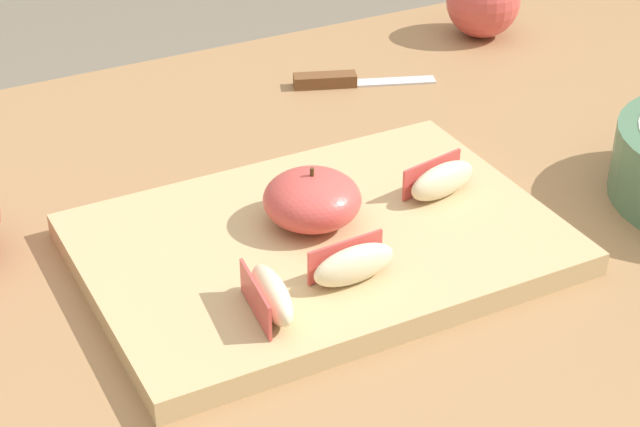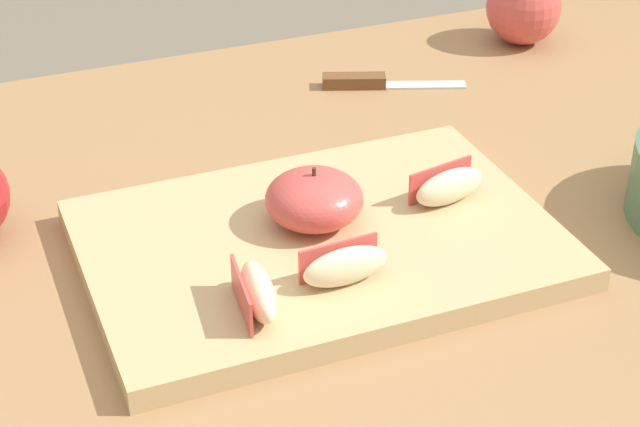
{
  "view_description": "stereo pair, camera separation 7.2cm",
  "coord_description": "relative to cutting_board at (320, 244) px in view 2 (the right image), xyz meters",
  "views": [
    {
      "loc": [
        -0.27,
        -0.68,
        1.28
      ],
      "look_at": [
        0.07,
        -0.02,
        0.82
      ],
      "focal_mm": 59.45,
      "sensor_mm": 36.0,
      "label": 1
    },
    {
      "loc": [
        -0.2,
        -0.71,
        1.28
      ],
      "look_at": [
        0.07,
        -0.02,
        0.82
      ],
      "focal_mm": 59.45,
      "sensor_mm": 36.0,
      "label": 2
    }
  ],
  "objects": [
    {
      "name": "paring_knife",
      "position": [
        0.17,
        0.29,
        -0.0
      ],
      "size": [
        0.16,
        0.07,
        0.01
      ],
      "color": "silver",
      "rests_on": "dining_table"
    },
    {
      "name": "whole_apple_pink_lady",
      "position": [
        0.4,
        0.34,
        0.03
      ],
      "size": [
        0.09,
        0.09,
        0.1
      ],
      "color": "#D14C47",
      "rests_on": "dining_table"
    },
    {
      "name": "apple_wedge_front",
      "position": [
        -0.08,
        -0.08,
        0.03
      ],
      "size": [
        0.03,
        0.07,
        0.03
      ],
      "color": "beige",
      "rests_on": "cutting_board"
    },
    {
      "name": "apple_wedge_left",
      "position": [
        -0.01,
        -0.07,
        0.03
      ],
      "size": [
        0.07,
        0.03,
        0.03
      ],
      "color": "beige",
      "rests_on": "cutting_board"
    },
    {
      "name": "apple_wedge_near_knife",
      "position": [
        0.12,
        0.01,
        0.03
      ],
      "size": [
        0.07,
        0.04,
        0.03
      ],
      "color": "beige",
      "rests_on": "cutting_board"
    },
    {
      "name": "apple_half_skin_up",
      "position": [
        0.0,
        0.02,
        0.03
      ],
      "size": [
        0.08,
        0.08,
        0.05
      ],
      "color": "#D14C47",
      "rests_on": "cutting_board"
    },
    {
      "name": "cutting_board",
      "position": [
        0.0,
        0.0,
        0.0
      ],
      "size": [
        0.39,
        0.27,
        0.02
      ],
      "color": "tan",
      "rests_on": "dining_table"
    },
    {
      "name": "dining_table",
      "position": [
        -0.07,
        0.02,
        -0.11
      ],
      "size": [
        1.49,
        0.87,
        0.78
      ],
      "color": "#9E754C",
      "rests_on": "ground_plane"
    }
  ]
}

